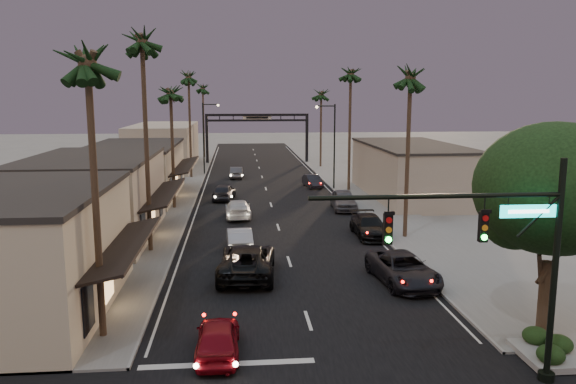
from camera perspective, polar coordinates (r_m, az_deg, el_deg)
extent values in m
plane|color=slate|center=(54.26, -1.93, -0.70)|extent=(200.00, 200.00, 0.00)
cube|color=black|center=(59.18, -2.21, 0.17)|extent=(14.00, 120.00, 0.02)
cube|color=slate|center=(66.32, -10.76, 1.09)|extent=(5.00, 92.00, 0.12)
cube|color=slate|center=(67.18, 5.59, 1.32)|extent=(5.00, 92.00, 0.12)
cube|color=#C3B795|center=(28.08, -25.98, -5.81)|extent=(8.00, 12.00, 5.50)
cube|color=#A39882|center=(41.14, -19.17, -0.69)|extent=(8.00, 14.00, 5.50)
cube|color=#C3B795|center=(56.65, -15.32, 1.96)|extent=(8.00, 16.00, 5.00)
cube|color=#A39882|center=(79.21, -12.47, 4.55)|extent=(8.00, 20.00, 6.00)
cube|color=#A39882|center=(56.41, 12.41, 2.04)|extent=(8.00, 18.00, 5.00)
cylinder|color=black|center=(21.12, 25.46, -7.44)|extent=(0.22, 0.22, 7.80)
cylinder|color=black|center=(18.71, 14.93, -0.42)|extent=(8.40, 0.16, 0.16)
cube|color=black|center=(18.44, 10.11, -3.72)|extent=(0.28, 0.22, 1.00)
cube|color=black|center=(19.52, 19.22, -3.37)|extent=(0.28, 0.22, 1.00)
cube|color=#0CC1BD|center=(20.08, 23.21, -1.80)|extent=(1.90, 0.08, 0.42)
cylinder|color=#38281C|center=(25.56, 24.60, -9.89)|extent=(0.52, 0.52, 3.20)
ellipsoid|color=black|center=(24.47, 25.35, 0.34)|extent=(6.20, 6.20, 5.20)
sphere|color=black|center=(24.62, 22.04, -2.22)|extent=(2.80, 2.80, 2.80)
cube|color=gray|center=(24.15, 25.03, -15.15)|extent=(2.20, 2.60, 0.24)
cube|color=black|center=(83.64, -8.23, 5.28)|extent=(0.40, 0.40, 7.00)
cube|color=black|center=(84.17, 1.93, 5.40)|extent=(0.40, 0.40, 7.00)
cube|color=black|center=(83.38, -3.16, 7.83)|extent=(15.20, 0.35, 0.35)
cube|color=black|center=(83.41, -3.15, 7.28)|extent=(15.20, 0.30, 0.30)
cube|color=beige|center=(83.38, -3.16, 7.55)|extent=(4.20, 0.12, 1.00)
cylinder|color=black|center=(59.41, 4.73, 4.55)|extent=(0.16, 0.16, 9.00)
cylinder|color=black|center=(59.02, 3.82, 8.71)|extent=(2.00, 0.12, 0.12)
sphere|color=#FFD899|center=(58.89, 2.95, 8.62)|extent=(0.30, 0.30, 0.30)
cylinder|color=black|center=(71.60, -8.58, 5.35)|extent=(0.16, 0.16, 9.00)
cylinder|color=black|center=(71.36, -7.85, 8.81)|extent=(2.00, 0.12, 0.12)
sphere|color=#FFD899|center=(71.33, -7.12, 8.74)|extent=(0.30, 0.30, 0.30)
cylinder|color=#38281C|center=(23.37, -18.94, -1.39)|extent=(0.28, 0.28, 11.00)
sphere|color=black|center=(23.05, -19.79, 13.67)|extent=(3.20, 3.20, 3.20)
cylinder|color=#38281C|center=(35.88, -14.17, 4.15)|extent=(0.28, 0.28, 13.00)
sphere|color=black|center=(35.93, -14.66, 15.49)|extent=(3.20, 3.20, 3.20)
cylinder|color=#38281C|center=(49.83, -11.64, 3.98)|extent=(0.28, 0.28, 10.00)
sphere|color=black|center=(49.61, -11.87, 10.43)|extent=(3.20, 3.20, 3.20)
cylinder|color=#38281C|center=(68.62, -9.93, 6.38)|extent=(0.28, 0.28, 12.00)
sphere|color=black|center=(68.57, -10.09, 11.90)|extent=(3.20, 3.20, 3.20)
cylinder|color=#38281C|center=(39.29, 12.05, 3.22)|extent=(0.28, 0.28, 11.00)
sphere|color=black|center=(39.10, 12.37, 12.14)|extent=(3.20, 3.20, 3.20)
cylinder|color=#38281C|center=(58.57, 6.28, 5.93)|extent=(0.28, 0.28, 12.00)
sphere|color=black|center=(58.52, 6.40, 12.39)|extent=(3.20, 3.20, 3.20)
cylinder|color=#38281C|center=(78.30, 3.36, 6.17)|extent=(0.28, 0.28, 10.00)
sphere|color=black|center=(78.16, 3.40, 10.27)|extent=(3.20, 3.20, 3.20)
cylinder|color=#38281C|center=(91.54, -8.57, 6.90)|extent=(0.28, 0.28, 11.00)
sphere|color=black|center=(91.46, -8.67, 10.72)|extent=(3.20, 3.20, 3.20)
imported|color=maroon|center=(22.24, -7.14, -14.48)|extent=(1.69, 4.12, 1.40)
imported|color=black|center=(31.09, -4.17, -6.96)|extent=(3.43, 6.60, 1.78)
imported|color=#A1A1A6|center=(36.43, -4.97, -4.73)|extent=(1.77, 4.50, 1.46)
imported|color=silver|center=(46.04, -5.10, -1.70)|extent=(2.15, 5.02, 1.44)
imported|color=black|center=(53.95, -6.53, 0.02)|extent=(2.43, 4.78, 1.56)
imported|color=#414246|center=(68.20, -5.26, 1.99)|extent=(1.57, 4.22, 1.38)
imported|color=black|center=(30.51, 11.60, -7.66)|extent=(3.18, 5.90, 1.57)
imported|color=black|center=(40.00, 8.27, -3.46)|extent=(2.12, 5.19, 1.50)
imported|color=#515055|center=(49.22, 5.67, -0.80)|extent=(2.32, 5.15, 1.72)
imported|color=black|center=(61.07, 2.50, 1.10)|extent=(1.98, 4.27, 1.35)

